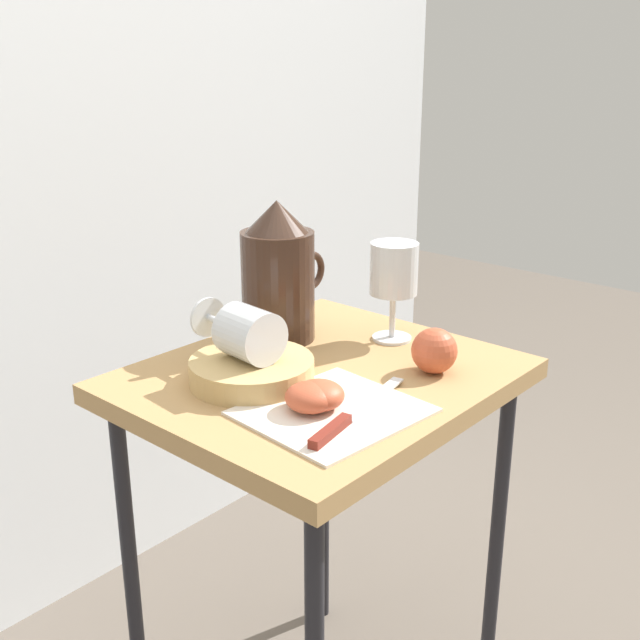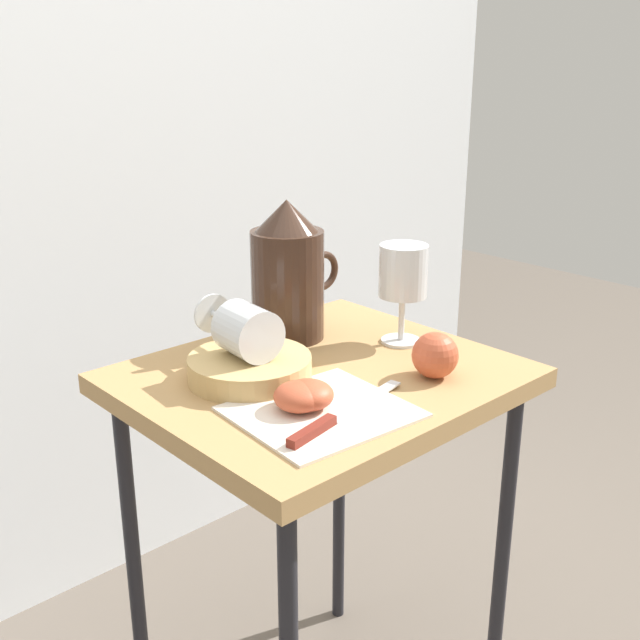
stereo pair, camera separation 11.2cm
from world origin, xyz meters
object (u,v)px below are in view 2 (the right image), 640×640
object	(u,v)px
apple_half_left	(308,395)
apple_whole	(435,355)
pitcher	(288,283)
apple_half_right	(299,396)
knife	(332,420)
wine_glass_tipped_near	(246,330)
table	(320,415)
basket_tray	(250,368)
wine_glass_upright	(401,276)

from	to	relation	value
apple_half_left	apple_whole	bearing A→B (deg)	-11.07
pitcher	apple_half_right	world-z (taller)	pitcher
apple_whole	knife	distance (m)	0.22
wine_glass_tipped_near	knife	xyz separation A→B (m)	(-0.01, -0.19, -0.06)
table	pitcher	world-z (taller)	pitcher
table	wine_glass_tipped_near	bearing A→B (deg)	151.37
table	pitcher	xyz separation A→B (m)	(0.06, 0.14, 0.17)
basket_tray	apple_half_left	distance (m)	0.13
apple_half_right	apple_half_left	bearing A→B (deg)	-17.97
apple_half_right	apple_whole	world-z (taller)	apple_whole
table	knife	distance (m)	0.20
apple_half_right	apple_whole	size ratio (longest dim) A/B	1.00
pitcher	wine_glass_tipped_near	bearing A→B (deg)	-149.61
pitcher	wine_glass_tipped_near	xyz separation A→B (m)	(-0.16, -0.09, -0.02)
apple_whole	basket_tray	bearing A→B (deg)	139.17
pitcher	wine_glass_upright	size ratio (longest dim) A/B	1.41
basket_tray	wine_glass_tipped_near	distance (m)	0.06
apple_half_left	knife	bearing A→B (deg)	-99.20
pitcher	wine_glass_tipped_near	distance (m)	0.18
wine_glass_upright	knife	world-z (taller)	wine_glass_upright
wine_glass_tipped_near	apple_half_right	bearing A→B (deg)	-97.73
pitcher	wine_glass_upright	world-z (taller)	pitcher
apple_half_right	basket_tray	bearing A→B (deg)	81.67
apple_whole	table	bearing A→B (deg)	130.09
wine_glass_upright	apple_half_right	size ratio (longest dim) A/B	2.39
wine_glass_upright	apple_whole	xyz separation A→B (m)	(-0.07, -0.13, -0.08)
apple_whole	pitcher	bearing A→B (deg)	99.54
table	wine_glass_tipped_near	xyz separation A→B (m)	(-0.09, 0.05, 0.15)
apple_half_left	basket_tray	bearing A→B (deg)	87.03
wine_glass_tipped_near	knife	world-z (taller)	wine_glass_tipped_near
basket_tray	apple_half_right	distance (m)	0.13
wine_glass_upright	apple_whole	distance (m)	0.17
pitcher	apple_half_left	distance (m)	0.29
table	knife	size ratio (longest dim) A/B	2.87
apple_half_left	table	bearing A→B (deg)	40.73
apple_half_left	knife	world-z (taller)	apple_half_left
apple_half_left	apple_half_right	size ratio (longest dim) A/B	1.00
table	apple_half_right	xyz separation A→B (m)	(-0.11, -0.08, 0.09)
apple_half_left	apple_half_right	distance (m)	0.01
wine_glass_upright	table	bearing A→B (deg)	-178.75
wine_glass_tipped_near	apple_half_right	xyz separation A→B (m)	(-0.02, -0.13, -0.05)
pitcher	apple_whole	bearing A→B (deg)	-80.46
basket_tray	apple_whole	bearing A→B (deg)	-40.83
pitcher	apple_half_left	size ratio (longest dim) A/B	3.37
pitcher	wine_glass_upright	distance (m)	0.18
wine_glass_tipped_near	apple_half_right	world-z (taller)	wine_glass_tipped_near
table	apple_half_right	bearing A→B (deg)	-143.69
wine_glass_upright	knife	bearing A→B (deg)	-153.34
wine_glass_upright	knife	xyz separation A→B (m)	(-0.29, -0.14, -0.10)
table	apple_whole	xyz separation A→B (m)	(0.11, -0.13, 0.11)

